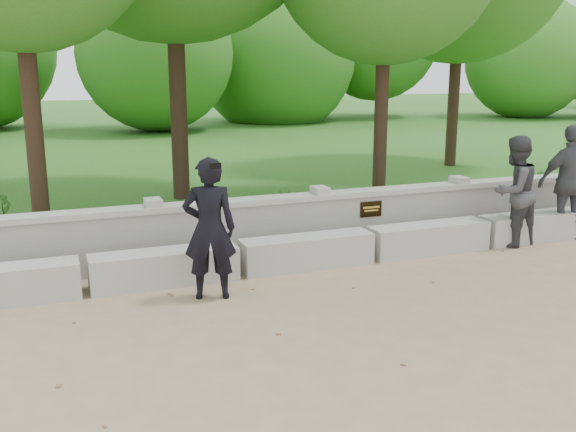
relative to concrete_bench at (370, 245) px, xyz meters
name	(u,v)px	position (x,y,z in m)	size (l,w,h in m)	color
ground	(445,303)	(0.00, -1.90, -0.22)	(80.00, 80.00, 0.00)	#9C7F5F
lawn	(189,151)	(0.00, 12.10, -0.10)	(40.00, 22.00, 0.25)	#25571B
concrete_bench	(370,245)	(0.00, 0.00, 0.00)	(11.90, 0.45, 0.45)	#ADABA3
parapet_wall	(349,219)	(0.00, 0.70, 0.24)	(12.50, 0.35, 0.90)	#A2A099
man_main	(210,229)	(-2.56, -0.69, 0.64)	(0.72, 0.66, 1.74)	black
visitor_left	(514,191)	(2.45, -0.10, 0.64)	(0.98, 0.84, 1.74)	#38383C
visitor_right	(571,182)	(3.57, -0.10, 0.71)	(1.17, 0.70, 1.87)	#48484E
shrub_a	(3,210)	(-5.01, 2.82, 0.34)	(0.33, 0.22, 0.63)	#356E25
shrub_b	(285,202)	(-0.55, 2.03, 0.28)	(0.28, 0.23, 0.51)	#356E25
shrub_c	(540,182)	(4.64, 1.73, 0.34)	(0.57, 0.50, 0.64)	#356E25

